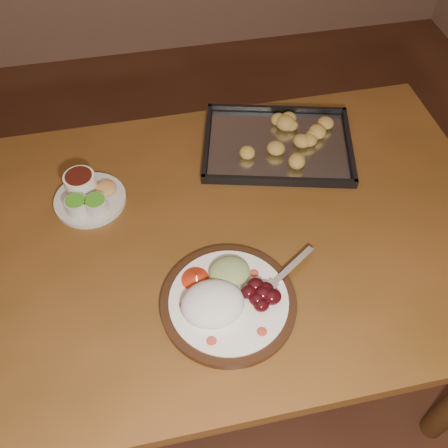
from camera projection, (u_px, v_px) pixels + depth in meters
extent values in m
plane|color=brown|center=(161.00, 372.00, 1.76)|extent=(4.00, 4.00, 0.00)
cube|color=brown|center=(198.00, 239.00, 1.21)|extent=(1.51, 0.91, 0.04)
cylinder|color=#513218|center=(367.00, 188.00, 1.82)|extent=(0.07, 0.07, 0.71)
cylinder|color=black|center=(229.00, 303.00, 1.07)|extent=(0.29, 0.29, 0.02)
cylinder|color=white|center=(229.00, 301.00, 1.06)|extent=(0.26, 0.26, 0.01)
ellipsoid|color=#C3412E|center=(212.00, 341.00, 1.00)|extent=(0.02, 0.02, 0.00)
ellipsoid|color=#C3412E|center=(262.00, 332.00, 1.02)|extent=(0.02, 0.02, 0.00)
ellipsoid|color=#C3412E|center=(254.00, 273.00, 1.10)|extent=(0.02, 0.02, 0.00)
ellipsoid|color=#C3412E|center=(184.00, 304.00, 1.05)|extent=(0.02, 0.02, 0.00)
ellipsoid|color=white|center=(213.00, 304.00, 1.04)|extent=(0.15, 0.13, 0.06)
ellipsoid|color=#45090E|center=(257.00, 299.00, 1.05)|extent=(0.04, 0.03, 0.03)
ellipsoid|color=#45090E|center=(265.00, 289.00, 1.06)|extent=(0.04, 0.03, 0.03)
ellipsoid|color=#45090E|center=(255.00, 285.00, 1.07)|extent=(0.04, 0.03, 0.03)
ellipsoid|color=#45090E|center=(272.00, 297.00, 1.05)|extent=(0.04, 0.03, 0.03)
ellipsoid|color=#45090E|center=(249.00, 292.00, 1.06)|extent=(0.04, 0.03, 0.03)
ellipsoid|color=#45090E|center=(263.00, 294.00, 1.05)|extent=(0.04, 0.03, 0.03)
ellipsoid|color=#45090E|center=(261.00, 305.00, 1.04)|extent=(0.04, 0.03, 0.03)
ellipsoid|color=tan|center=(229.00, 272.00, 1.09)|extent=(0.10, 0.10, 0.04)
cone|color=red|center=(196.00, 278.00, 1.08)|extent=(0.09, 0.09, 0.03)
cube|color=white|center=(292.00, 266.00, 1.11)|extent=(0.12, 0.09, 0.00)
cube|color=white|center=(269.00, 287.00, 1.08)|extent=(0.04, 0.04, 0.00)
cylinder|color=white|center=(265.00, 297.00, 1.06)|extent=(0.03, 0.02, 0.00)
cylinder|color=white|center=(263.00, 295.00, 1.06)|extent=(0.03, 0.02, 0.00)
cylinder|color=white|center=(261.00, 293.00, 1.07)|extent=(0.03, 0.02, 0.00)
cylinder|color=white|center=(258.00, 291.00, 1.07)|extent=(0.03, 0.02, 0.00)
cylinder|color=beige|center=(90.00, 200.00, 1.26)|extent=(0.18, 0.18, 0.01)
cylinder|color=beige|center=(77.00, 205.00, 1.21)|extent=(0.06, 0.06, 0.03)
cylinder|color=#47A020|center=(75.00, 201.00, 1.20)|extent=(0.05, 0.05, 0.00)
cylinder|color=beige|center=(96.00, 205.00, 1.22)|extent=(0.06, 0.06, 0.03)
cylinder|color=#47A020|center=(95.00, 200.00, 1.20)|extent=(0.05, 0.05, 0.00)
cylinder|color=white|center=(80.00, 182.00, 1.25)|extent=(0.08, 0.08, 0.04)
cylinder|color=#3E120B|center=(78.00, 176.00, 1.24)|extent=(0.07, 0.07, 0.00)
ellipsoid|color=#E0A94F|center=(106.00, 188.00, 1.26)|extent=(0.05, 0.05, 0.02)
cube|color=black|center=(277.00, 146.00, 1.38)|extent=(0.46, 0.38, 0.01)
cube|color=black|center=(277.00, 109.00, 1.46)|extent=(0.39, 0.11, 0.02)
cube|color=black|center=(279.00, 181.00, 1.28)|extent=(0.39, 0.11, 0.02)
cube|color=black|center=(349.00, 145.00, 1.37)|extent=(0.08, 0.29, 0.02)
cube|color=black|center=(207.00, 141.00, 1.38)|extent=(0.08, 0.29, 0.02)
cube|color=silver|center=(278.00, 145.00, 1.38)|extent=(0.43, 0.35, 0.00)
ellipsoid|color=gold|center=(297.00, 141.00, 1.36)|extent=(0.04, 0.04, 0.03)
ellipsoid|color=gold|center=(311.00, 133.00, 1.38)|extent=(0.06, 0.06, 0.03)
ellipsoid|color=gold|center=(290.00, 122.00, 1.41)|extent=(0.06, 0.06, 0.03)
ellipsoid|color=gold|center=(278.00, 128.00, 1.39)|extent=(0.04, 0.04, 0.03)
ellipsoid|color=gold|center=(262.00, 124.00, 1.41)|extent=(0.06, 0.06, 0.03)
ellipsoid|color=gold|center=(262.00, 135.00, 1.38)|extent=(0.06, 0.06, 0.03)
ellipsoid|color=gold|center=(239.00, 139.00, 1.37)|extent=(0.04, 0.04, 0.03)
ellipsoid|color=gold|center=(256.00, 151.00, 1.34)|extent=(0.06, 0.06, 0.03)
ellipsoid|color=gold|center=(255.00, 150.00, 1.34)|extent=(0.06, 0.06, 0.03)
ellipsoid|color=gold|center=(279.00, 160.00, 1.32)|extent=(0.04, 0.04, 0.03)
ellipsoid|color=gold|center=(288.00, 148.00, 1.34)|extent=(0.06, 0.06, 0.03)
ellipsoid|color=gold|center=(313.00, 149.00, 1.34)|extent=(0.06, 0.06, 0.03)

